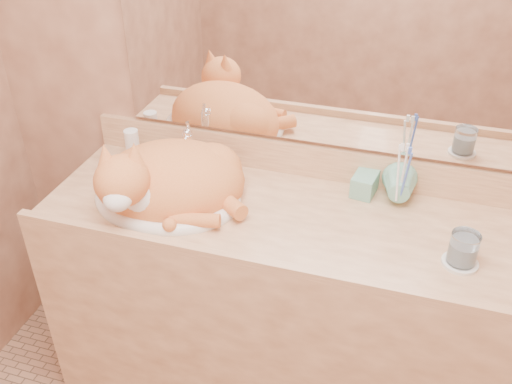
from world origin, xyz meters
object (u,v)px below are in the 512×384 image
(vanity_counter, at_px, (285,313))
(toothbrush_cup, at_px, (399,196))
(soap_dispenser, at_px, (361,180))
(water_glass, at_px, (463,248))
(cat, at_px, (166,179))
(sink_basin, at_px, (166,180))

(vanity_counter, relative_size, toothbrush_cup, 13.73)
(soap_dispenser, bearing_deg, water_glass, -27.57)
(cat, bearing_deg, sink_basin, 94.59)
(sink_basin, distance_m, cat, 0.02)
(soap_dispenser, xyz_separation_m, toothbrush_cup, (0.12, -0.01, -0.03))
(sink_basin, height_order, cat, cat)
(cat, height_order, water_glass, cat)
(soap_dispenser, relative_size, water_glass, 1.71)
(vanity_counter, height_order, cat, cat)
(toothbrush_cup, bearing_deg, vanity_counter, -156.03)
(cat, height_order, toothbrush_cup, cat)
(soap_dispenser, height_order, toothbrush_cup, soap_dispenser)
(vanity_counter, height_order, water_glass, water_glass)
(vanity_counter, relative_size, water_glass, 16.92)
(cat, xyz_separation_m, toothbrush_cup, (0.72, 0.17, -0.03))
(sink_basin, distance_m, toothbrush_cup, 0.75)
(vanity_counter, bearing_deg, cat, -175.60)
(vanity_counter, height_order, sink_basin, sink_basin)
(sink_basin, xyz_separation_m, soap_dispenser, (0.61, 0.18, 0.01))
(soap_dispenser, bearing_deg, sink_basin, -155.47)
(sink_basin, distance_m, water_glass, 0.93)
(vanity_counter, height_order, toothbrush_cup, toothbrush_cup)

